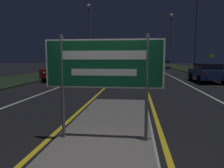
{
  "coord_description": "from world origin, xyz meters",
  "views": [
    {
      "loc": [
        0.68,
        -3.76,
        1.81
      ],
      "look_at": [
        0.0,
        2.2,
        1.11
      ],
      "focal_mm": 35.0,
      "sensor_mm": 36.0,
      "label": 1
    }
  ],
  "objects_px": {
    "car_receding_0": "(206,72)",
    "car_receding_1": "(152,67)",
    "streetlight_right_near": "(197,26)",
    "streetlight_left_far": "(89,28)",
    "car_receding_2": "(164,64)",
    "car_receding_3": "(145,63)",
    "streetlight_right_far": "(171,30)",
    "car_approaching_0": "(62,71)",
    "highway_sign": "(104,67)",
    "warning_sign": "(212,62)"
  },
  "relations": [
    {
      "from": "highway_sign",
      "to": "streetlight_right_far",
      "type": "bearing_deg",
      "value": 79.64
    },
    {
      "from": "highway_sign",
      "to": "streetlight_right_near",
      "type": "relative_size",
      "value": 0.29
    },
    {
      "from": "highway_sign",
      "to": "car_approaching_0",
      "type": "distance_m",
      "value": 14.1
    },
    {
      "from": "car_receding_0",
      "to": "car_receding_1",
      "type": "distance_m",
      "value": 10.97
    },
    {
      "from": "streetlight_left_far",
      "to": "streetlight_right_near",
      "type": "distance_m",
      "value": 15.51
    },
    {
      "from": "car_receding_3",
      "to": "streetlight_left_far",
      "type": "bearing_deg",
      "value": -111.2
    },
    {
      "from": "car_receding_0",
      "to": "car_receding_1",
      "type": "height_order",
      "value": "car_receding_1"
    },
    {
      "from": "car_receding_1",
      "to": "streetlight_right_far",
      "type": "bearing_deg",
      "value": 72.17
    },
    {
      "from": "streetlight_left_far",
      "to": "car_receding_0",
      "type": "height_order",
      "value": "streetlight_left_far"
    },
    {
      "from": "highway_sign",
      "to": "car_receding_3",
      "type": "bearing_deg",
      "value": 87.12
    },
    {
      "from": "car_receding_2",
      "to": "car_receding_0",
      "type": "bearing_deg",
      "value": -89.24
    },
    {
      "from": "car_approaching_0",
      "to": "streetlight_right_near",
      "type": "bearing_deg",
      "value": 26.87
    },
    {
      "from": "car_receding_2",
      "to": "streetlight_right_far",
      "type": "bearing_deg",
      "value": -49.41
    },
    {
      "from": "streetlight_right_near",
      "to": "car_receding_1",
      "type": "bearing_deg",
      "value": 135.02
    },
    {
      "from": "car_receding_0",
      "to": "car_receding_1",
      "type": "bearing_deg",
      "value": 108.31
    },
    {
      "from": "streetlight_right_near",
      "to": "car_receding_2",
      "type": "height_order",
      "value": "streetlight_right_near"
    },
    {
      "from": "car_receding_1",
      "to": "streetlight_right_near",
      "type": "bearing_deg",
      "value": -44.98
    },
    {
      "from": "streetlight_left_far",
      "to": "streetlight_right_far",
      "type": "xyz_separation_m",
      "value": [
        12.93,
        8.45,
        0.55
      ]
    },
    {
      "from": "car_receding_0",
      "to": "car_approaching_0",
      "type": "bearing_deg",
      "value": 179.51
    },
    {
      "from": "streetlight_right_far",
      "to": "car_receding_0",
      "type": "relative_size",
      "value": 2.3
    },
    {
      "from": "streetlight_left_far",
      "to": "car_receding_2",
      "type": "distance_m",
      "value": 16.28
    },
    {
      "from": "streetlight_right_far",
      "to": "car_approaching_0",
      "type": "height_order",
      "value": "streetlight_right_far"
    },
    {
      "from": "streetlight_right_near",
      "to": "car_approaching_0",
      "type": "bearing_deg",
      "value": -153.13
    },
    {
      "from": "streetlight_right_far",
      "to": "car_approaching_0",
      "type": "bearing_deg",
      "value": -117.73
    },
    {
      "from": "highway_sign",
      "to": "streetlight_left_far",
      "type": "relative_size",
      "value": 0.26
    },
    {
      "from": "streetlight_left_far",
      "to": "car_approaching_0",
      "type": "bearing_deg",
      "value": -86.63
    },
    {
      "from": "streetlight_left_far",
      "to": "highway_sign",
      "type": "bearing_deg",
      "value": -76.95
    },
    {
      "from": "car_receding_0",
      "to": "car_approaching_0",
      "type": "distance_m",
      "value": 11.45
    },
    {
      "from": "streetlight_right_near",
      "to": "car_receding_0",
      "type": "distance_m",
      "value": 7.67
    },
    {
      "from": "streetlight_right_near",
      "to": "car_receding_2",
      "type": "relative_size",
      "value": 1.94
    },
    {
      "from": "car_receding_1",
      "to": "car_receding_2",
      "type": "bearing_deg",
      "value": 77.2
    },
    {
      "from": "streetlight_left_far",
      "to": "warning_sign",
      "type": "distance_m",
      "value": 17.26
    },
    {
      "from": "car_receding_1",
      "to": "warning_sign",
      "type": "xyz_separation_m",
      "value": [
        6.4,
        -2.31,
        0.71
      ]
    },
    {
      "from": "highway_sign",
      "to": "warning_sign",
      "type": "distance_m",
      "value": 22.76
    },
    {
      "from": "streetlight_left_far",
      "to": "car_receding_3",
      "type": "bearing_deg",
      "value": 68.8
    },
    {
      "from": "car_receding_0",
      "to": "warning_sign",
      "type": "xyz_separation_m",
      "value": [
        2.95,
        8.1,
        0.71
      ]
    },
    {
      "from": "highway_sign",
      "to": "car_receding_2",
      "type": "distance_m",
      "value": 37.46
    },
    {
      "from": "streetlight_right_far",
      "to": "car_receding_2",
      "type": "height_order",
      "value": "streetlight_right_far"
    },
    {
      "from": "streetlight_right_near",
      "to": "car_receding_1",
      "type": "distance_m",
      "value": 7.32
    },
    {
      "from": "streetlight_right_near",
      "to": "car_receding_3",
      "type": "height_order",
      "value": "streetlight_right_near"
    },
    {
      "from": "highway_sign",
      "to": "warning_sign",
      "type": "relative_size",
      "value": 1.07
    },
    {
      "from": "car_receding_2",
      "to": "car_approaching_0",
      "type": "height_order",
      "value": "car_receding_2"
    },
    {
      "from": "car_receding_3",
      "to": "warning_sign",
      "type": "relative_size",
      "value": 1.85
    },
    {
      "from": "car_receding_0",
      "to": "streetlight_right_far",
      "type": "bearing_deg",
      "value": 88.45
    },
    {
      "from": "streetlight_right_near",
      "to": "car_receding_0",
      "type": "relative_size",
      "value": 2.03
    },
    {
      "from": "highway_sign",
      "to": "streetlight_left_far",
      "type": "xyz_separation_m",
      "value": [
        -6.36,
        27.47,
        4.59
      ]
    },
    {
      "from": "car_receding_3",
      "to": "car_approaching_0",
      "type": "xyz_separation_m",
      "value": [
        -8.04,
        -37.46,
        0.02
      ]
    },
    {
      "from": "car_receding_1",
      "to": "car_approaching_0",
      "type": "height_order",
      "value": "car_receding_1"
    },
    {
      "from": "highway_sign",
      "to": "warning_sign",
      "type": "height_order",
      "value": "warning_sign"
    },
    {
      "from": "streetlight_right_near",
      "to": "car_receding_0",
      "type": "xyz_separation_m",
      "value": [
        -0.71,
        -6.26,
        -4.37
      ]
    }
  ]
}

